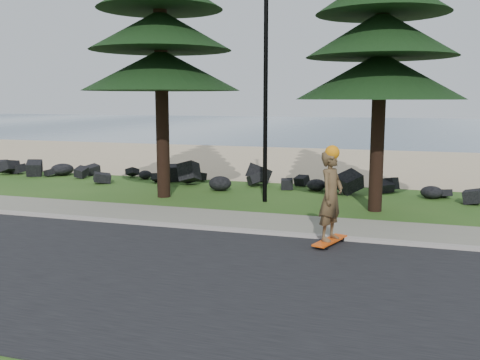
{
  "coord_description": "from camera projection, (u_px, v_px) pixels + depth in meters",
  "views": [
    {
      "loc": [
        4.35,
        -13.31,
        3.34
      ],
      "look_at": [
        0.16,
        0.0,
        1.19
      ],
      "focal_mm": 40.0,
      "sensor_mm": 36.0,
      "label": 1
    }
  ],
  "objects": [
    {
      "name": "seawall_boulders",
      "position": [
        281.0,
        190.0,
        19.62
      ],
      "size": [
        60.0,
        2.4,
        1.1
      ],
      "primitive_type": null,
      "color": "black",
      "rests_on": "ground"
    },
    {
      "name": "beach_sand",
      "position": [
        320.0,
        162.0,
        28.01
      ],
      "size": [
        160.0,
        15.0,
        0.01
      ],
      "primitive_type": "cube",
      "color": "tan",
      "rests_on": "ground"
    },
    {
      "name": "ocean",
      "position": [
        369.0,
        127.0,
        62.43
      ],
      "size": [
        160.0,
        58.0,
        0.01
      ],
      "primitive_type": "cube",
      "color": "#3A5870",
      "rests_on": "ground"
    },
    {
      "name": "kerb",
      "position": [
        223.0,
        229.0,
        13.49
      ],
      "size": [
        160.0,
        0.2,
        0.1
      ],
      "primitive_type": "cube",
      "color": "#A29991",
      "rests_on": "ground"
    },
    {
      "name": "road",
      "position": [
        161.0,
        276.0,
        10.1
      ],
      "size": [
        160.0,
        7.0,
        0.02
      ],
      "primitive_type": "cube",
      "color": "black",
      "rests_on": "ground"
    },
    {
      "name": "ground",
      "position": [
        234.0,
        223.0,
        14.34
      ],
      "size": [
        160.0,
        160.0,
        0.0
      ],
      "primitive_type": "plane",
      "color": "#295119",
      "rests_on": "ground"
    },
    {
      "name": "sidewalk",
      "position": [
        237.0,
        220.0,
        14.53
      ],
      "size": [
        160.0,
        2.0,
        0.08
      ],
      "primitive_type": "cube",
      "color": "gray",
      "rests_on": "ground"
    },
    {
      "name": "lamp_post",
      "position": [
        266.0,
        72.0,
        16.73
      ],
      "size": [
        0.25,
        0.14,
        8.14
      ],
      "color": "black",
      "rests_on": "ground"
    },
    {
      "name": "skateboarder",
      "position": [
        331.0,
        196.0,
        12.03
      ],
      "size": [
        0.69,
        1.26,
        2.28
      ],
      "rotation": [
        0.0,
        0.0,
        1.26
      ],
      "color": "#E94D0D",
      "rests_on": "ground"
    }
  ]
}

